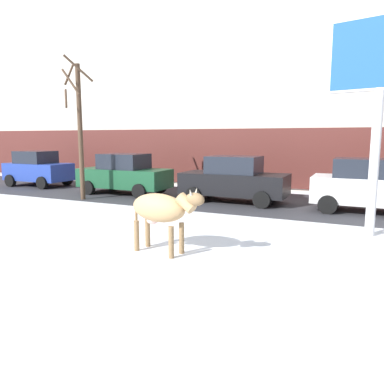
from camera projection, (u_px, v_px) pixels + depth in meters
name	position (u px, v px, depth m)	size (l,w,h in m)	color
ground_plane	(127.00, 265.00, 7.51)	(120.00, 120.00, 0.00)	white
road_strip	(244.00, 201.00, 15.04)	(60.00, 5.60, 0.01)	#333338
building_facade	(280.00, 64.00, 19.66)	(44.00, 6.10, 13.00)	beige
cow_tan	(161.00, 209.00, 8.17)	(1.93, 0.81, 1.54)	tan
billboard	(381.00, 66.00, 9.11)	(2.50, 0.77, 5.56)	silver
car_blue_hatchback	(38.00, 169.00, 19.60)	(3.51, 1.94, 1.86)	#233D9E
car_darkgreen_sedan	(124.00, 174.00, 16.82)	(4.21, 2.01, 1.84)	#194C2D
car_black_sedan	(234.00, 180.00, 14.70)	(4.21, 2.01, 1.84)	black
car_white_hatchback	(365.00, 186.00, 12.69)	(3.51, 1.94, 1.86)	white
pedestrian_near_billboard	(230.00, 171.00, 18.62)	(0.36, 0.24, 1.73)	#282833
bare_tree_right_lot	(79.00, 125.00, 14.97)	(1.54, 1.09, 5.70)	#4C3828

